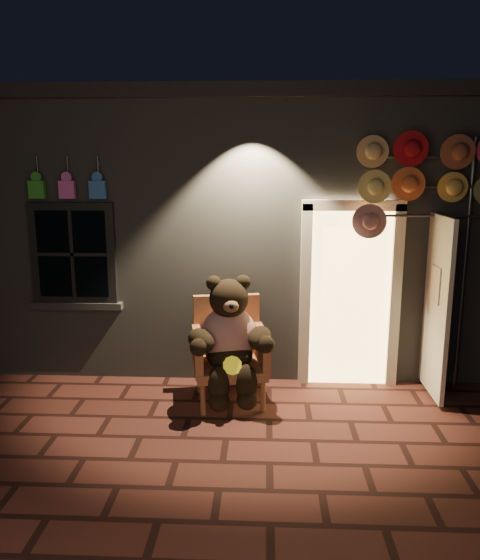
{
  "coord_description": "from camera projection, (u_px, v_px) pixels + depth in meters",
  "views": [
    {
      "loc": [
        0.36,
        -4.79,
        2.59
      ],
      "look_at": [
        0.09,
        1.0,
        1.35
      ],
      "focal_mm": 35.0,
      "sensor_mm": 36.0,
      "label": 1
    }
  ],
  "objects": [
    {
      "name": "wicker_armchair",
      "position": [
        229.0,
        350.0,
        6.04
      ],
      "size": [
        0.89,
        0.83,
        1.14
      ],
      "rotation": [
        0.0,
        0.0,
        0.18
      ],
      "color": "#9E643D",
      "rests_on": "ground"
    },
    {
      "name": "teddy_bear",
      "position": [
        229.0,
        339.0,
        5.86
      ],
      "size": [
        0.98,
        0.83,
        1.36
      ],
      "rotation": [
        0.0,
        0.0,
        0.18
      ],
      "color": "#AB2112",
      "rests_on": "ground"
    },
    {
      "name": "shop_building",
      "position": [
        244.0,
        218.0,
        8.77
      ],
      "size": [
        7.3,
        5.95,
        3.51
      ],
      "color": "slate",
      "rests_on": "ground"
    },
    {
      "name": "hat_rack",
      "position": [
        427.0,
        179.0,
        5.88
      ],
      "size": [
        1.64,
        0.22,
        2.9
      ],
      "color": "#59595E",
      "rests_on": "ground"
    },
    {
      "name": "ground",
      "position": [
        226.0,
        439.0,
        5.24
      ],
      "size": [
        60.0,
        60.0,
        0.0
      ],
      "primitive_type": "plane",
      "color": "#52261F",
      "rests_on": "ground"
    }
  ]
}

